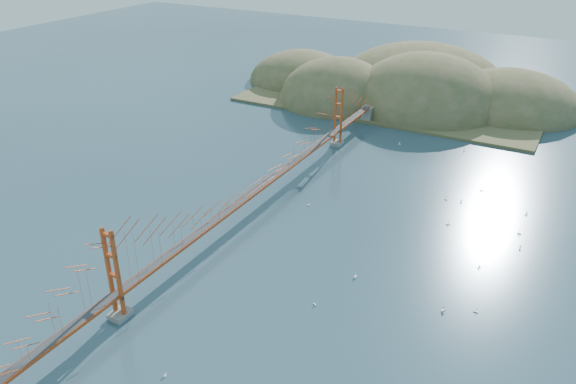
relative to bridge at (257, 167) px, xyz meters
The scene contains 19 objects.
ground 7.01m from the bridge, 90.00° to the right, with size 320.00×320.00×0.00m, color #2A4554.
bridge is the anchor object (origin of this frame).
far_headlands 68.73m from the bridge, 88.14° to the left, with size 84.00×58.00×25.00m.
sailboat_10 37.01m from the bridge, 73.30° to the right, with size 0.49×0.50×0.56m.
sailboat_8 29.78m from the bridge, 18.36° to the left, with size 0.62×0.62×0.67m.
sailboat_6 26.38m from the bridge, 43.13° to the right, with size 0.54×0.54×0.58m.
sailboat_7 37.96m from the bridge, 37.83° to the left, with size 0.64×0.55×0.74m.
sailboat_3 10.53m from the bridge, 33.79° to the left, with size 0.56×0.56×0.60m.
sailboat_1 33.16m from the bridge, 32.02° to the left, with size 0.56×0.56×0.61m.
sailboat_14 34.78m from the bridge, 19.02° to the right, with size 0.60×0.64×0.72m.
sailboat_17 39.50m from the bridge, 17.02° to the left, with size 0.60×0.58×0.68m.
sailboat_4 34.69m from the bridge, ahead, with size 0.51×0.51×0.56m.
sailboat_15 45.77m from the bridge, 59.68° to the left, with size 0.56×0.56×0.63m.
sailboat_16 31.06m from the bridge, 34.08° to the left, with size 0.61×0.61×0.66m.
sailboat_0 23.86m from the bridge, 25.60° to the right, with size 0.54×0.62×0.71m.
sailboat_12 38.18m from the bridge, 73.27° to the left, with size 0.60×0.60×0.65m.
sailboat_2 37.53m from the bridge, 15.04° to the right, with size 0.56×0.47×0.64m.
sailboat_5 39.25m from the bridge, 10.92° to the left, with size 0.41×0.51×0.61m.
sailboat_9 41.90m from the bridge, 25.70° to the left, with size 0.58×0.58×0.62m.
Camera 1 is at (41.58, -65.39, 42.01)m, focal length 35.00 mm.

